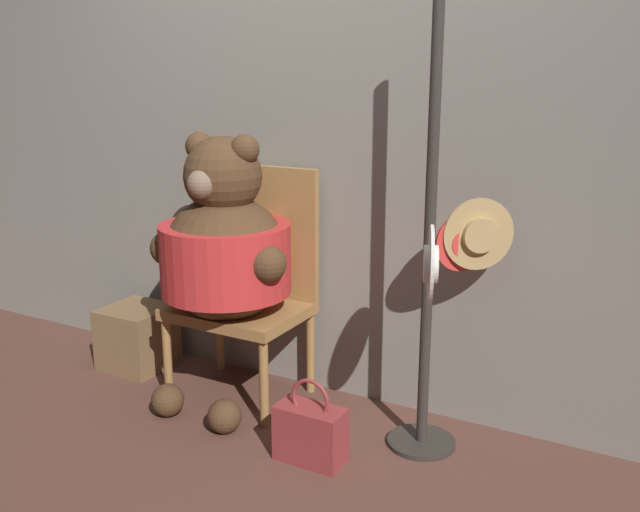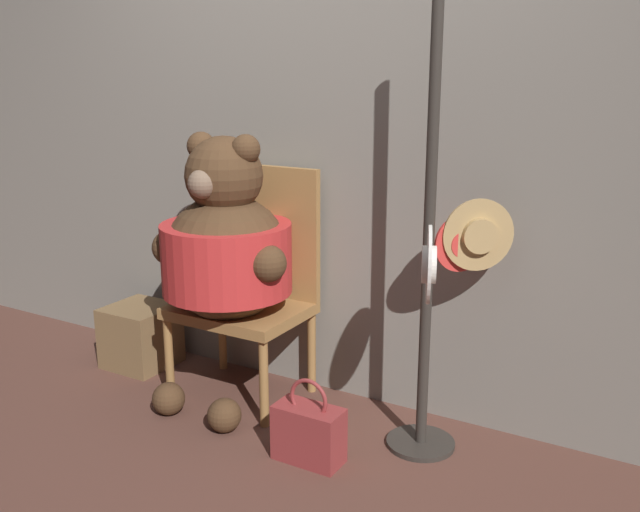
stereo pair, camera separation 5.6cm
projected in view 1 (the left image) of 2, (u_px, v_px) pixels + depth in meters
ground_plane at (234, 458)px, 2.83m from camera, size 14.00×14.00×0.00m
wall_back at (330, 134)px, 3.19m from camera, size 8.00×0.10×2.43m
chair at (250, 278)px, 3.31m from camera, size 0.59×0.46×1.06m
teddy_bear at (224, 250)px, 3.13m from camera, size 0.70×0.62×1.23m
hat_display_rack at (443, 273)px, 2.72m from camera, size 0.41×0.52×1.80m
handbag_on_ground at (310, 432)px, 2.78m from camera, size 0.27×0.14×0.35m
wooden_crate at (138, 337)px, 3.66m from camera, size 0.32×0.32×0.32m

